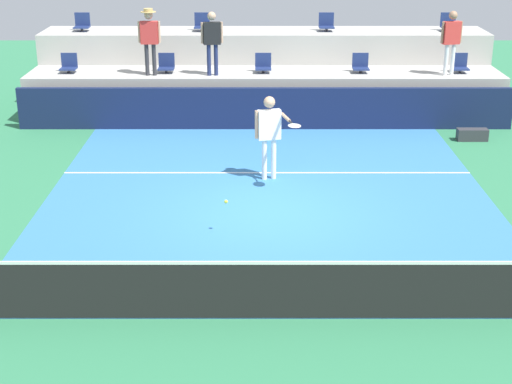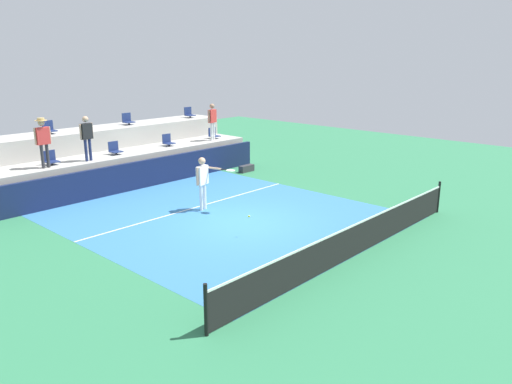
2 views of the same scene
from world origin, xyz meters
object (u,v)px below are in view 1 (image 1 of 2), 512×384
object	(u,v)px
stadium_chair_upper_left	(203,24)
tennis_player	(271,129)
stadium_chair_lower_right	(362,65)
stadium_chair_upper_far_right	(450,24)
equipment_bag	(473,135)
spectator_leaning_on_rail	(213,37)
stadium_chair_lower_far_left	(70,65)
stadium_chair_upper_far_left	(83,23)
tennis_ball	(227,202)
stadium_chair_lower_center	(264,65)
stadium_chair_lower_left	(168,65)
spectator_with_hat	(151,34)
spectator_in_white	(453,37)
stadium_chair_lower_far_right	(461,65)
stadium_chair_upper_right	(328,24)

from	to	relation	value
stadium_chair_upper_left	tennis_player	world-z (taller)	stadium_chair_upper_left
stadium_chair_lower_right	stadium_chair_upper_far_right	world-z (taller)	stadium_chair_upper_far_right
stadium_chair_lower_right	equipment_bag	bearing A→B (deg)	-42.01
stadium_chair_upper_left	spectator_leaning_on_rail	world-z (taller)	spectator_leaning_on_rail
stadium_chair_lower_far_left	stadium_chair_upper_far_right	bearing A→B (deg)	9.51
stadium_chair_upper_far_left	tennis_ball	xyz separation A→B (m)	(4.54, -9.95, -1.70)
stadium_chair_lower_center	stadium_chair_upper_far_left	size ratio (longest dim) A/B	1.00
stadium_chair_lower_far_left	stadium_chair_upper_left	bearing A→B (deg)	26.88
stadium_chair_lower_center	stadium_chair_lower_right	size ratio (longest dim) A/B	1.00
stadium_chair_lower_far_left	stadium_chair_lower_left	bearing A→B (deg)	0.00
stadium_chair_lower_far_left	spectator_with_hat	world-z (taller)	spectator_with_hat
spectator_with_hat	equipment_bag	size ratio (longest dim) A/B	2.33
tennis_ball	stadium_chair_upper_far_left	bearing A→B (deg)	114.54
tennis_ball	stadium_chair_lower_right	bearing A→B (deg)	67.36
stadium_chair_upper_far_left	tennis_ball	world-z (taller)	stadium_chair_upper_far_left
stadium_chair_upper_left	tennis_ball	world-z (taller)	stadium_chair_upper_left
tennis_ball	spectator_in_white	bearing A→B (deg)	53.62
stadium_chair_upper_left	stadium_chair_upper_far_right	bearing A→B (deg)	0.00
stadium_chair_upper_far_right	spectator_with_hat	distance (m)	8.73
stadium_chair_lower_center	spectator_with_hat	world-z (taller)	spectator_with_hat
stadium_chair_lower_right	stadium_chair_lower_far_right	world-z (taller)	same
stadium_chair_lower_center	stadium_chair_upper_right	world-z (taller)	stadium_chair_upper_right
stadium_chair_upper_right	stadium_chair_lower_far_right	bearing A→B (deg)	-27.05
stadium_chair_upper_right	spectator_with_hat	world-z (taller)	spectator_with_hat
tennis_player	equipment_bag	size ratio (longest dim) A/B	2.40
stadium_chair_lower_far_right	stadium_chair_upper_right	distance (m)	4.05
stadium_chair_upper_left	spectator_with_hat	bearing A→B (deg)	-119.81
stadium_chair_upper_right	stadium_chair_lower_center	bearing A→B (deg)	-135.95
spectator_with_hat	tennis_ball	size ratio (longest dim) A/B	26.06
stadium_chair_upper_far_left	spectator_with_hat	bearing A→B (deg)	-44.15
stadium_chair_upper_left	stadium_chair_upper_far_right	world-z (taller)	same
stadium_chair_upper_far_left	spectator_leaning_on_rail	xyz separation A→B (m)	(3.91, -2.18, -0.05)
stadium_chair_lower_far_right	stadium_chair_upper_far_right	distance (m)	1.99
spectator_with_hat	tennis_ball	distance (m)	8.28
tennis_player	spectator_with_hat	world-z (taller)	spectator_with_hat
stadium_chair_upper_right	spectator_in_white	distance (m)	3.82
stadium_chair_lower_far_right	stadium_chair_upper_left	distance (m)	7.43
stadium_chair_upper_far_left	spectator_with_hat	distance (m)	3.14
spectator_in_white	stadium_chair_lower_far_right	bearing A→B (deg)	44.21
stadium_chair_lower_far_left	stadium_chair_upper_right	size ratio (longest dim) A/B	1.00
stadium_chair_lower_right	tennis_player	bearing A→B (deg)	-116.10
stadium_chair_lower_center	stadium_chair_upper_far_left	xyz separation A→B (m)	(-5.28, 1.80, 0.85)
stadium_chair_lower_left	spectator_in_white	xyz separation A→B (m)	(7.64, -0.38, 0.82)
stadium_chair_lower_right	equipment_bag	distance (m)	3.71
stadium_chair_lower_far_right	spectator_with_hat	xyz separation A→B (m)	(-8.41, -0.38, 0.88)
spectator_with_hat	stadium_chair_upper_right	bearing A→B (deg)	24.08
stadium_chair_lower_far_left	stadium_chair_lower_center	bearing A→B (deg)	0.00
tennis_ball	equipment_bag	world-z (taller)	tennis_ball
stadium_chair_lower_left	stadium_chair_upper_left	distance (m)	2.18
tennis_ball	stadium_chair_lower_center	bearing A→B (deg)	84.86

